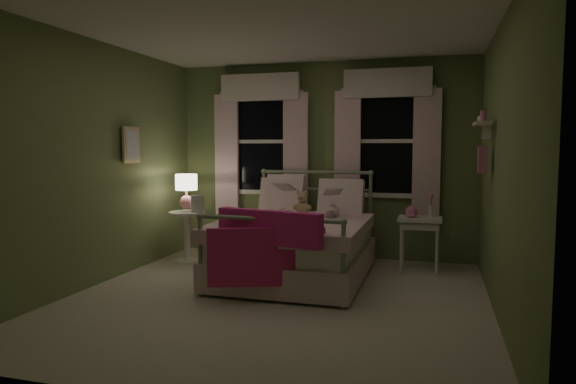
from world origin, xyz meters
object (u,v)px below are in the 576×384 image
(teddy_bear, at_px, (303,205))
(nightstand_right, at_px, (420,226))
(table_lamp, at_px, (186,188))
(bed, at_px, (296,244))
(nightstand_left, at_px, (187,230))
(child_right, at_px, (329,195))
(child_left, at_px, (284,191))

(teddy_bear, height_order, nightstand_right, teddy_bear)
(teddy_bear, bearing_deg, table_lamp, 176.64)
(bed, xyz_separation_m, table_lamp, (-1.55, 0.37, 0.58))
(bed, height_order, table_lamp, bed)
(nightstand_left, height_order, nightstand_right, same)
(table_lamp, bearing_deg, bed, -13.29)
(child_right, xyz_separation_m, nightstand_right, (1.05, 0.22, -0.35))
(bed, distance_m, teddy_bear, 0.50)
(child_left, height_order, child_right, child_left)
(child_left, relative_size, table_lamp, 1.61)
(nightstand_right, bearing_deg, table_lamp, -174.33)
(teddy_bear, distance_m, nightstand_left, 1.60)
(child_left, xyz_separation_m, child_right, (0.56, 0.00, -0.03))
(bed, height_order, nightstand_right, bed)
(bed, height_order, child_right, child_right)
(nightstand_left, xyz_separation_m, nightstand_right, (2.88, 0.29, 0.13))
(table_lamp, height_order, nightstand_right, table_lamp)
(table_lamp, relative_size, nightstand_right, 0.71)
(child_left, bearing_deg, child_right, 161.70)
(teddy_bear, bearing_deg, nightstand_right, 15.83)
(child_right, distance_m, table_lamp, 1.83)
(child_right, distance_m, nightstand_right, 1.13)
(child_left, relative_size, nightstand_right, 1.14)
(child_left, xyz_separation_m, teddy_bear, (0.28, -0.16, -0.14))
(bed, relative_size, child_right, 3.06)
(bed, bearing_deg, child_right, 56.58)
(nightstand_left, bearing_deg, teddy_bear, -3.36)
(bed, xyz_separation_m, teddy_bear, (0.01, 0.27, 0.42))
(nightstand_right, bearing_deg, child_right, -168.24)
(bed, bearing_deg, teddy_bear, 88.85)
(nightstand_left, height_order, table_lamp, table_lamp)
(table_lamp, xyz_separation_m, nightstand_right, (2.88, 0.29, -0.40))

